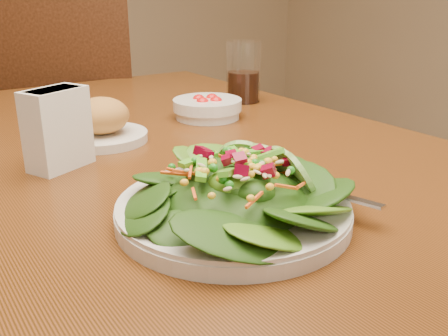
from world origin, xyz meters
The scene contains 7 objects.
dining_table centered at (0.00, 0.00, 0.65)m, with size 0.90×1.40×0.75m.
chair_far centered at (0.10, 0.91, 0.54)m, with size 0.62×0.62×1.01m.
salad_plate centered at (-0.08, -0.34, 0.78)m, with size 0.30×0.30×0.09m.
bread_plate centered at (-0.10, 0.07, 0.78)m, with size 0.17×0.17×0.09m.
tomato_bowl centered at (0.16, 0.11, 0.77)m, with size 0.15×0.15×0.05m.
drinking_glass centered at (0.33, 0.20, 0.81)m, with size 0.09×0.09×0.15m.
napkin_holder centered at (-0.21, -0.02, 0.82)m, with size 0.11×0.09×0.13m.
Camera 1 is at (-0.42, -0.81, 1.03)m, focal length 40.00 mm.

